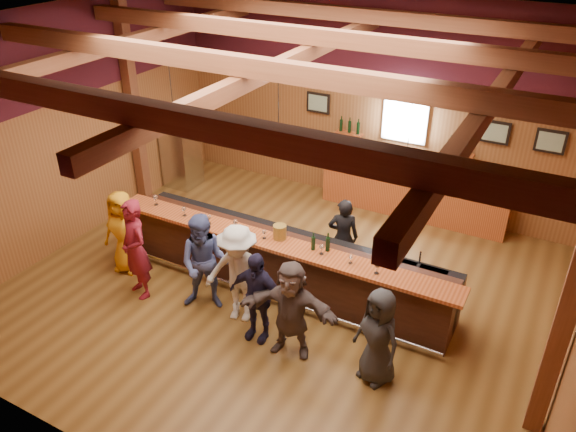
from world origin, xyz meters
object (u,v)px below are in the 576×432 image
(bar_counter, at_px, (285,261))
(ice_bucket, at_px, (280,232))
(customer_denim, at_px, (205,263))
(bartender, at_px, (343,237))
(back_bar_cabinet, at_px, (412,196))
(customer_orange, at_px, (124,232))
(stainless_fridge, at_px, (181,150))
(customer_navy, at_px, (256,297))
(customer_white, at_px, (238,274))
(customer_dark, at_px, (378,337))
(customer_redvest, at_px, (135,249))
(bottle_a, at_px, (313,243))
(customer_brown, at_px, (291,309))

(bar_counter, height_order, ice_bucket, ice_bucket)
(customer_denim, height_order, bartender, customer_denim)
(bar_counter, bearing_deg, back_bar_cabinet, 71.66)
(customer_orange, xyz_separation_m, customer_denim, (1.94, -0.20, 0.07))
(stainless_fridge, bearing_deg, customer_navy, -41.14)
(stainless_fridge, bearing_deg, bartender, -18.18)
(customer_white, bearing_deg, customer_orange, 162.69)
(bar_counter, height_order, customer_navy, customer_navy)
(customer_white, bearing_deg, stainless_fridge, 124.66)
(bar_counter, distance_m, customer_dark, 2.58)
(customer_denim, distance_m, customer_dark, 3.08)
(customer_redvest, distance_m, customer_dark, 4.30)
(customer_denim, bearing_deg, back_bar_cabinet, 44.47)
(stainless_fridge, xyz_separation_m, bottle_a, (4.77, -2.70, 0.33))
(bartender, bearing_deg, customer_denim, 29.85)
(customer_redvest, distance_m, ice_bucket, 2.45)
(customer_dark, bearing_deg, customer_orange, -161.32)
(stainless_fridge, height_order, ice_bucket, stainless_fridge)
(customer_redvest, bearing_deg, customer_navy, 23.30)
(customer_white, relative_size, customer_dark, 1.14)
(stainless_fridge, distance_m, customer_dark, 7.36)
(bartender, bearing_deg, back_bar_cabinet, -120.79)
(customer_white, xyz_separation_m, ice_bucket, (0.24, 0.91, 0.37))
(customer_denim, height_order, customer_white, same)
(stainless_fridge, distance_m, customer_orange, 3.60)
(bar_counter, distance_m, ice_bucket, 0.74)
(customer_navy, height_order, ice_bucket, customer_navy)
(customer_navy, bearing_deg, ice_bucket, 99.30)
(customer_brown, distance_m, bartender, 2.28)
(customer_white, distance_m, customer_brown, 1.14)
(bar_counter, height_order, bartender, bartender)
(bar_counter, relative_size, customer_navy, 4.07)
(customer_denim, distance_m, customer_navy, 1.17)
(customer_brown, height_order, bartender, customer_brown)
(bar_counter, distance_m, stainless_fridge, 4.81)
(back_bar_cabinet, xyz_separation_m, customer_brown, (-0.31, -4.98, 0.32))
(back_bar_cabinet, relative_size, customer_redvest, 2.21)
(customer_redvest, bearing_deg, bar_counter, 56.31)
(stainless_fridge, xyz_separation_m, customer_navy, (4.37, -3.82, -0.13))
(customer_white, height_order, bottle_a, customer_white)
(customer_redvest, height_order, customer_denim, customer_redvest)
(customer_brown, distance_m, ice_bucket, 1.54)
(customer_white, bearing_deg, bar_counter, 65.56)
(stainless_fridge, xyz_separation_m, customer_white, (3.89, -3.56, -0.04))
(bartender, bearing_deg, bar_counter, 29.05)
(customer_redvest, xyz_separation_m, bartender, (2.83, 2.24, -0.15))
(customer_navy, height_order, bartender, customer_navy)
(customer_white, relative_size, bottle_a, 5.60)
(stainless_fridge, xyz_separation_m, ice_bucket, (4.13, -2.65, 0.33))
(customer_denim, bearing_deg, bar_counter, 29.82)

